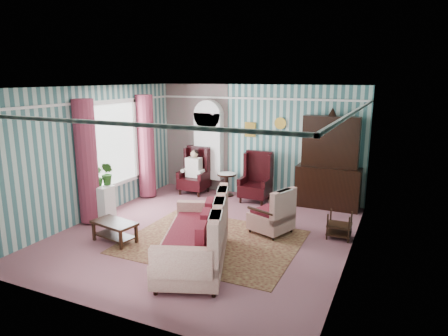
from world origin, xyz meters
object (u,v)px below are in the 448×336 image
at_px(plant_stand, 101,204).
at_px(floral_armchair, 271,209).
at_px(wingback_left, 194,171).
at_px(coffee_table, 115,232).
at_px(seated_woman, 194,172).
at_px(sofa, 194,234).
at_px(round_side_table, 227,185).
at_px(nest_table, 339,225).
at_px(wingback_right, 255,177).
at_px(bookcase, 209,151).
at_px(dresser_hutch, 329,160).

bearing_deg(plant_stand, floral_armchair, 14.32).
bearing_deg(wingback_left, coffee_table, -86.74).
xyz_separation_m(seated_woman, plant_stand, (-0.80, -2.75, -0.19)).
bearing_deg(sofa, coffee_table, 63.59).
bearing_deg(round_side_table, nest_table, -28.20).
bearing_deg(wingback_right, round_side_table, 169.99).
relative_size(wingback_right, plant_stand, 1.56).
relative_size(bookcase, plant_stand, 2.80).
distance_m(plant_stand, floral_armchair, 3.68).
relative_size(round_side_table, coffee_table, 0.68).
bearing_deg(bookcase, coffee_table, -90.74).
distance_m(wingback_left, wingback_right, 1.75).
bearing_deg(nest_table, coffee_table, -153.14).
xyz_separation_m(bookcase, coffee_table, (-0.05, -3.90, -0.92)).
bearing_deg(sofa, wingback_left, 8.21).
xyz_separation_m(round_side_table, floral_armchair, (1.87, -1.99, 0.20)).
height_order(bookcase, floral_armchair, bookcase).
relative_size(sofa, floral_armchair, 2.27).
bearing_deg(seated_woman, plant_stand, -106.22).
distance_m(dresser_hutch, nest_table, 2.11).
bearing_deg(wingback_right, coffee_table, -113.82).
relative_size(sofa, coffee_table, 2.60).
relative_size(dresser_hutch, wingback_left, 1.89).
xyz_separation_m(wingback_left, floral_armchair, (2.77, -1.84, -0.12)).
xyz_separation_m(bookcase, floral_armchair, (2.52, -2.23, -0.62)).
height_order(dresser_hutch, wingback_left, dresser_hutch).
height_order(plant_stand, coffee_table, plant_stand).
height_order(plant_stand, sofa, sofa).
relative_size(wingback_left, round_side_table, 2.08).
bearing_deg(seated_woman, wingback_right, 0.00).
xyz_separation_m(wingback_left, coffee_table, (0.20, -3.51, -0.42)).
bearing_deg(wingback_left, nest_table, -20.85).
bearing_deg(nest_table, plant_stand, -166.16).
bearing_deg(coffee_table, plant_stand, 142.75).
xyz_separation_m(nest_table, plant_stand, (-4.87, -1.20, 0.13)).
bearing_deg(coffee_table, wingback_right, 66.18).
bearing_deg(wingback_left, plant_stand, -106.22).
height_order(dresser_hutch, floral_armchair, dresser_hutch).
bearing_deg(sofa, wingback_right, -16.23).
bearing_deg(bookcase, floral_armchair, -41.50).
bearing_deg(coffee_table, dresser_hutch, 48.88).
bearing_deg(plant_stand, seated_woman, 73.78).
relative_size(wingback_left, plant_stand, 1.56).
distance_m(wingback_right, plant_stand, 3.76).
xyz_separation_m(wingback_right, coffee_table, (-1.55, -3.51, -0.42)).
distance_m(wingback_right, round_side_table, 0.92).
relative_size(dresser_hutch, floral_armchair, 2.35).
height_order(bookcase, plant_stand, bookcase).
relative_size(seated_woman, floral_armchair, 1.18).
bearing_deg(floral_armchair, wingback_left, 77.10).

